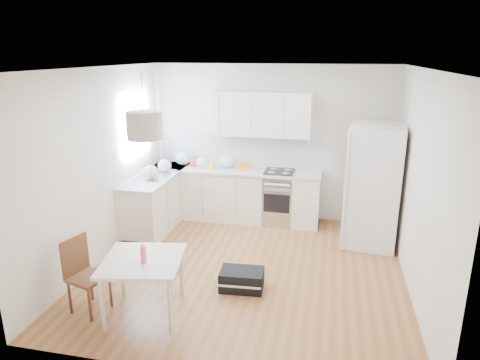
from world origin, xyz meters
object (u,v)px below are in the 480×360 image
Objects in this scene: refrigerator at (374,185)px; dining_chair at (88,276)px; dining_table at (143,265)px; gym_bag at (242,279)px.

refrigerator reaches higher than dining_chair.
dining_table is at bearing 23.92° from dining_chair.
dining_chair is 1.84m from gym_bag.
refrigerator reaches higher than dining_table.
gym_bag is (0.97, 0.74, -0.48)m from dining_table.
refrigerator is at bearing 33.58° from dining_table.
refrigerator is 2.61m from gym_bag.
dining_table is at bearing -129.34° from refrigerator.
refrigerator is 3.43× the size of gym_bag.
gym_bag is (-1.69, -1.82, -0.81)m from refrigerator.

